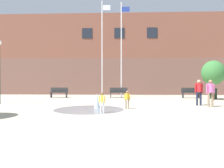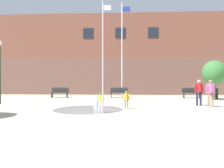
# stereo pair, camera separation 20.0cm
# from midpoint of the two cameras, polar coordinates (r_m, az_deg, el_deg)

# --- Properties ---
(ground_plane) EXTENTS (100.00, 100.00, 0.00)m
(ground_plane) POSITION_cam_midpoint_polar(r_m,az_deg,el_deg) (8.48, 1.04, -9.60)
(ground_plane) COLOR #BCB299
(library_building) EXTENTS (36.00, 6.05, 8.87)m
(library_building) POSITION_cam_midpoint_polar(r_m,az_deg,el_deg) (26.75, 2.54, 7.10)
(library_building) COLOR brown
(library_building) RESTS_ON ground
(splash_fountain) EXTENTS (3.72, 3.72, 0.81)m
(splash_fountain) POSITION_cam_midpoint_polar(r_m,az_deg,el_deg) (12.09, -4.81, -5.58)
(splash_fountain) COLOR gray
(splash_fountain) RESTS_ON ground
(park_bench_left_of_flagpoles) EXTENTS (1.60, 0.44, 0.91)m
(park_bench_left_of_flagpoles) POSITION_cam_midpoint_polar(r_m,az_deg,el_deg) (20.43, -13.20, -2.11)
(park_bench_left_of_flagpoles) COLOR #28282D
(park_bench_left_of_flagpoles) RESTS_ON ground
(park_bench_under_right_flagpole) EXTENTS (1.60, 0.44, 0.91)m
(park_bench_under_right_flagpole) POSITION_cam_midpoint_polar(r_m,az_deg,el_deg) (19.53, 2.19, -2.22)
(park_bench_under_right_flagpole) COLOR #28282D
(park_bench_under_right_flagpole) RESTS_ON ground
(park_bench_near_trashcan) EXTENTS (1.60, 0.44, 0.91)m
(park_bench_near_trashcan) POSITION_cam_midpoint_polar(r_m,az_deg,el_deg) (20.49, 20.34, -2.13)
(park_bench_near_trashcan) COLOR #28282D
(park_bench_near_trashcan) RESTS_ON ground
(adult_near_bench) EXTENTS (0.50, 0.39, 1.59)m
(adult_near_bench) POSITION_cam_midpoint_polar(r_m,az_deg,el_deg) (14.00, 24.71, -1.68)
(adult_near_bench) COLOR #89755B
(adult_near_bench) RESTS_ON ground
(child_in_fountain) EXTENTS (0.31, 0.22, 0.99)m
(child_in_fountain) POSITION_cam_midpoint_polar(r_m,az_deg,el_deg) (10.48, -2.41, -4.39)
(child_in_fountain) COLOR silver
(child_in_fountain) RESTS_ON ground
(child_with_pink_shirt) EXTENTS (0.31, 0.24, 0.99)m
(child_with_pink_shirt) POSITION_cam_midpoint_polar(r_m,az_deg,el_deg) (11.92, 4.25, -3.75)
(child_with_pink_shirt) COLOR #89755B
(child_with_pink_shirt) RESTS_ON ground
(adult_in_red) EXTENTS (0.50, 0.39, 1.59)m
(adult_in_red) POSITION_cam_midpoint_polar(r_m,az_deg,el_deg) (14.51, 22.12, -1.58)
(adult_in_red) COLOR #1E233D
(adult_in_red) RESTS_ON ground
(flagpole_left) EXTENTS (0.80, 0.10, 8.85)m
(flagpole_left) POSITION_cam_midpoint_polar(r_m,az_deg,el_deg) (20.34, -2.07, 9.76)
(flagpole_left) COLOR silver
(flagpole_left) RESTS_ON ground
(flagpole_right) EXTENTS (0.80, 0.10, 8.68)m
(flagpole_right) POSITION_cam_midpoint_polar(r_m,az_deg,el_deg) (20.24, 2.98, 9.56)
(flagpole_right) COLOR silver
(flagpole_right) RESTS_ON ground
(lamp_post_left_lane) EXTENTS (0.32, 0.32, 4.19)m
(lamp_post_left_lane) POSITION_cam_midpoint_polar(r_m,az_deg,el_deg) (16.17, -26.96, 4.94)
(lamp_post_left_lane) COLOR #192D23
(lamp_post_left_lane) RESTS_ON ground
(trash_can) EXTENTS (0.56, 0.56, 0.90)m
(trash_can) POSITION_cam_midpoint_polar(r_m,az_deg,el_deg) (20.41, 25.47, -2.26)
(trash_can) COLOR #193323
(trash_can) RESTS_ON ground
(street_tree_near_building) EXTENTS (1.83, 1.83, 3.15)m
(street_tree_near_building) POSITION_cam_midpoint_polar(r_m,az_deg,el_deg) (19.18, 25.40, 2.64)
(street_tree_near_building) COLOR brown
(street_tree_near_building) RESTS_ON ground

